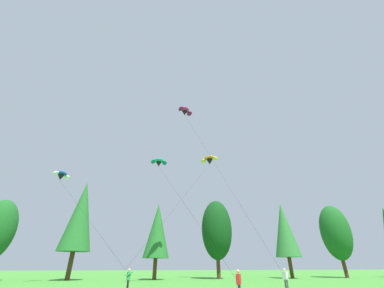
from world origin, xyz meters
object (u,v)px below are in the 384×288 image
at_px(kite_flyer_mid, 239,282).
at_px(parafoil_kite_low_orange, 209,160).
at_px(kite_flyer_near, 128,278).
at_px(parafoil_kite_mid_teal, 159,162).
at_px(parafoil_kite_far_magenta, 185,111).
at_px(kite_flyer_far, 285,278).
at_px(parafoil_kite_high_blue_white, 61,175).

relative_size(kite_flyer_mid, parafoil_kite_low_orange, 0.09).
xyz_separation_m(kite_flyer_near, parafoil_kite_mid_teal, (1.72, 9.11, 14.19)).
height_order(kite_flyer_near, parafoil_kite_far_magenta, parafoil_kite_far_magenta).
bearing_deg(kite_flyer_mid, parafoil_kite_mid_teal, 110.89).
relative_size(kite_flyer_far, parafoil_kite_high_blue_white, 0.12).
height_order(kite_flyer_mid, parafoil_kite_mid_teal, parafoil_kite_mid_teal).
bearing_deg(parafoil_kite_high_blue_white, kite_flyer_near, -44.66).
height_order(kite_flyer_near, parafoil_kite_mid_teal, parafoil_kite_mid_teal).
relative_size(kite_flyer_near, parafoil_kite_mid_teal, 0.11).
height_order(kite_flyer_near, parafoil_kite_low_orange, parafoil_kite_low_orange).
distance_m(kite_flyer_near, parafoil_kite_high_blue_white, 21.30).
bearing_deg(parafoil_kite_mid_teal, kite_flyer_near, -100.67).
distance_m(kite_flyer_far, parafoil_kite_far_magenta, 25.33).
height_order(kite_flyer_far, parafoil_kite_mid_teal, parafoil_kite_mid_teal).
relative_size(kite_flyer_mid, kite_flyer_far, 1.00).
distance_m(kite_flyer_near, parafoil_kite_mid_teal, 16.95).
xyz_separation_m(kite_flyer_mid, kite_flyer_far, (5.88, 5.22, 0.00)).
height_order(kite_flyer_mid, parafoil_kite_high_blue_white, parafoil_kite_high_blue_white).
bearing_deg(parafoil_kite_mid_teal, kite_flyer_far, -40.23).
xyz_separation_m(kite_flyer_near, kite_flyer_far, (13.35, -0.73, -0.01)).
xyz_separation_m(kite_flyer_near, parafoil_kite_high_blue_white, (-12.22, 12.08, 12.59)).
distance_m(parafoil_kite_mid_teal, parafoil_kite_far_magenta, 9.13).
bearing_deg(parafoil_kite_far_magenta, parafoil_kite_high_blue_white, 165.79).
relative_size(kite_flyer_near, parafoil_kite_high_blue_white, 0.12).
distance_m(parafoil_kite_high_blue_white, parafoil_kite_mid_teal, 14.34).
distance_m(kite_flyer_mid, parafoil_kite_far_magenta, 26.38).
distance_m(kite_flyer_mid, parafoil_kite_mid_teal, 21.48).
distance_m(parafoil_kite_high_blue_white, parafoil_kite_low_orange, 24.90).
xyz_separation_m(kite_flyer_far, parafoil_kite_low_orange, (-2.18, 18.59, 18.89)).
relative_size(parafoil_kite_mid_teal, parafoil_kite_low_orange, 0.80).
height_order(kite_flyer_far, parafoil_kite_low_orange, parafoil_kite_low_orange).
bearing_deg(kite_flyer_near, parafoil_kite_mid_teal, 79.33).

